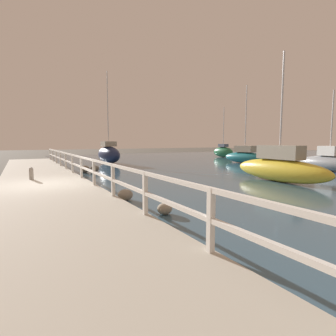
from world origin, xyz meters
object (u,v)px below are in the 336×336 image
Objects in this scene: sailboat_green at (223,151)px; sailboat_navy at (109,154)px; sailboat_teal at (245,156)px; sailboat_yellow at (279,167)px; sailboat_gray at (330,162)px; mooring_bollard at (31,173)px.

sailboat_navy is at bearing -173.74° from sailboat_green.
sailboat_yellow is at bearing -133.19° from sailboat_teal.
sailboat_teal reaches higher than sailboat_gray.
sailboat_gray is (7.28, 1.49, -0.09)m from sailboat_yellow.
sailboat_teal is (18.23, 4.38, 0.09)m from mooring_bollard.
sailboat_green is at bearing 7.39° from sailboat_navy.
mooring_bollard is 18.73m from sailboat_gray.
mooring_bollard is 0.10× the size of sailboat_gray.
mooring_bollard is 12.15m from sailboat_yellow.
sailboat_gray is at bearing -10.36° from mooring_bollard.
sailboat_navy is 1.53× the size of sailboat_gray.
sailboat_navy is at bearing 145.83° from sailboat_teal.
sailboat_navy is at bearing 107.80° from sailboat_yellow.
sailboat_yellow is at bearing -23.59° from mooring_bollard.
mooring_bollard is at bearing -152.60° from sailboat_green.
sailboat_gray reaches higher than mooring_bollard.
sailboat_green is 16.80m from sailboat_gray.
mooring_bollard is 0.09× the size of sailboat_green.
sailboat_yellow reaches higher than mooring_bollard.
sailboat_teal is at bearing 13.52° from mooring_bollard.
sailboat_navy is 16.23m from sailboat_green.
sailboat_navy is 18.08m from sailboat_gray.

